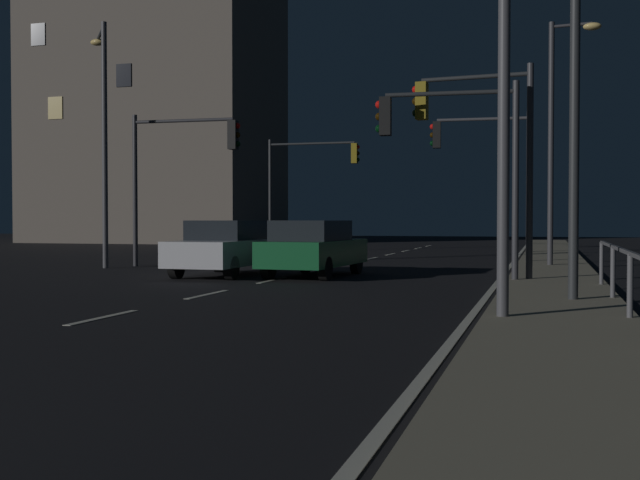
{
  "coord_description": "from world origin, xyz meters",
  "views": [
    {
      "loc": [
        6.87,
        -1.93,
        1.58
      ],
      "look_at": [
        0.97,
        18.16,
        1.04
      ],
      "focal_mm": 43.26,
      "sensor_mm": 36.0,
      "label": 1
    }
  ],
  "objects_px": {
    "street_lamp_median": "(103,123)",
    "traffic_light_near_left": "(485,156)",
    "street_lamp_across_street": "(590,52)",
    "traffic_light_near_right": "(451,141)",
    "street_lamp_corner": "(485,32)",
    "building_distant": "(156,23)",
    "car_oncoming": "(226,247)",
    "traffic_light_mid_right": "(478,131)",
    "traffic_light_far_left": "(308,172)",
    "traffic_light_far_right": "(181,159)",
    "car": "(314,247)",
    "street_lamp_far_end": "(558,121)"
  },
  "relations": [
    {
      "from": "traffic_light_mid_right",
      "to": "building_distant",
      "type": "bearing_deg",
      "value": 129.7
    },
    {
      "from": "street_lamp_across_street",
      "to": "traffic_light_far_right",
      "type": "bearing_deg",
      "value": 144.85
    },
    {
      "from": "traffic_light_near_left",
      "to": "traffic_light_far_right",
      "type": "bearing_deg",
      "value": -155.19
    },
    {
      "from": "car_oncoming",
      "to": "building_distant",
      "type": "xyz_separation_m",
      "value": [
        -18.43,
        30.23,
        14.99
      ]
    },
    {
      "from": "traffic_light_mid_right",
      "to": "street_lamp_corner",
      "type": "height_order",
      "value": "street_lamp_corner"
    },
    {
      "from": "street_lamp_corner",
      "to": "traffic_light_near_right",
      "type": "bearing_deg",
      "value": 100.83
    },
    {
      "from": "building_distant",
      "to": "traffic_light_mid_right",
      "type": "bearing_deg",
      "value": -50.3
    },
    {
      "from": "traffic_light_near_right",
      "to": "street_lamp_corner",
      "type": "bearing_deg",
      "value": -79.17
    },
    {
      "from": "traffic_light_far_left",
      "to": "traffic_light_near_right",
      "type": "relative_size",
      "value": 1.15
    },
    {
      "from": "traffic_light_mid_right",
      "to": "traffic_light_near_left",
      "type": "relative_size",
      "value": 1.0
    },
    {
      "from": "car_oncoming",
      "to": "traffic_light_near_left",
      "type": "height_order",
      "value": "traffic_light_near_left"
    },
    {
      "from": "traffic_light_near_right",
      "to": "street_lamp_across_street",
      "type": "bearing_deg",
      "value": -55.69
    },
    {
      "from": "traffic_light_far_right",
      "to": "street_lamp_across_street",
      "type": "distance_m",
      "value": 15.38
    },
    {
      "from": "street_lamp_across_street",
      "to": "building_distant",
      "type": "bearing_deg",
      "value": 128.01
    },
    {
      "from": "car_oncoming",
      "to": "traffic_light_mid_right",
      "type": "relative_size",
      "value": 0.84
    },
    {
      "from": "traffic_light_far_left",
      "to": "street_lamp_median",
      "type": "distance_m",
      "value": 13.64
    },
    {
      "from": "building_distant",
      "to": "car_oncoming",
      "type": "bearing_deg",
      "value": -58.62
    },
    {
      "from": "car",
      "to": "traffic_light_mid_right",
      "type": "xyz_separation_m",
      "value": [
        4.57,
        -0.86,
        2.99
      ]
    },
    {
      "from": "car_oncoming",
      "to": "street_lamp_far_end",
      "type": "relative_size",
      "value": 0.57
    },
    {
      "from": "street_lamp_far_end",
      "to": "street_lamp_across_street",
      "type": "bearing_deg",
      "value": -88.01
    },
    {
      "from": "traffic_light_far_left",
      "to": "traffic_light_near_right",
      "type": "xyz_separation_m",
      "value": [
        8.87,
        -16.72,
        -0.42
      ]
    },
    {
      "from": "traffic_light_mid_right",
      "to": "traffic_light_near_left",
      "type": "distance_m",
      "value": 8.39
    },
    {
      "from": "traffic_light_mid_right",
      "to": "traffic_light_near_right",
      "type": "height_order",
      "value": "traffic_light_mid_right"
    },
    {
      "from": "traffic_light_far_right",
      "to": "car",
      "type": "bearing_deg",
      "value": -28.31
    },
    {
      "from": "traffic_light_far_right",
      "to": "traffic_light_near_right",
      "type": "bearing_deg",
      "value": -24.99
    },
    {
      "from": "building_distant",
      "to": "traffic_light_far_right",
      "type": "bearing_deg",
      "value": -60.26
    },
    {
      "from": "traffic_light_mid_right",
      "to": "street_lamp_median",
      "type": "xyz_separation_m",
      "value": [
        -12.47,
        2.86,
        1.0
      ]
    },
    {
      "from": "street_lamp_far_end",
      "to": "traffic_light_near_left",
      "type": "bearing_deg",
      "value": 137.76
    },
    {
      "from": "car",
      "to": "street_lamp_median",
      "type": "xyz_separation_m",
      "value": [
        -7.9,
        2.0,
        3.99
      ]
    },
    {
      "from": "street_lamp_median",
      "to": "traffic_light_near_left",
      "type": "bearing_deg",
      "value": 24.62
    },
    {
      "from": "traffic_light_far_left",
      "to": "street_lamp_far_end",
      "type": "relative_size",
      "value": 0.71
    },
    {
      "from": "traffic_light_far_right",
      "to": "street_lamp_far_end",
      "type": "relative_size",
      "value": 0.66
    },
    {
      "from": "car_oncoming",
      "to": "building_distant",
      "type": "distance_m",
      "value": 38.45
    },
    {
      "from": "traffic_light_far_left",
      "to": "street_lamp_median",
      "type": "xyz_separation_m",
      "value": [
        -2.99,
        -13.28,
        0.87
      ]
    },
    {
      "from": "traffic_light_near_left",
      "to": "street_lamp_corner",
      "type": "height_order",
      "value": "street_lamp_corner"
    },
    {
      "from": "car_oncoming",
      "to": "traffic_light_near_left",
      "type": "bearing_deg",
      "value": 49.94
    },
    {
      "from": "traffic_light_near_left",
      "to": "building_distant",
      "type": "xyz_separation_m",
      "value": [
        -25.06,
        22.35,
        11.97
      ]
    },
    {
      "from": "car",
      "to": "street_lamp_across_street",
      "type": "relative_size",
      "value": 0.6
    },
    {
      "from": "traffic_light_near_left",
      "to": "street_lamp_median",
      "type": "bearing_deg",
      "value": -155.38
    },
    {
      "from": "traffic_light_far_left",
      "to": "traffic_light_far_right",
      "type": "distance_m",
      "value": 12.29
    },
    {
      "from": "traffic_light_far_left",
      "to": "building_distant",
      "type": "distance_m",
      "value": 24.71
    },
    {
      "from": "traffic_light_near_right",
      "to": "street_lamp_corner",
      "type": "distance_m",
      "value": 7.19
    },
    {
      "from": "street_lamp_far_end",
      "to": "street_lamp_corner",
      "type": "bearing_deg",
      "value": -95.26
    },
    {
      "from": "building_distant",
      "to": "street_lamp_median",
      "type": "bearing_deg",
      "value": -64.93
    },
    {
      "from": "traffic_light_near_right",
      "to": "street_lamp_far_end",
      "type": "xyz_separation_m",
      "value": [
        2.6,
        6.73,
        1.22
      ]
    },
    {
      "from": "traffic_light_far_right",
      "to": "street_lamp_median",
      "type": "distance_m",
      "value": 2.77
    },
    {
      "from": "street_lamp_median",
      "to": "street_lamp_across_street",
      "type": "bearing_deg",
      "value": -27.77
    },
    {
      "from": "traffic_light_near_right",
      "to": "street_lamp_far_end",
      "type": "height_order",
      "value": "street_lamp_far_end"
    },
    {
      "from": "car",
      "to": "traffic_light_far_left",
      "type": "relative_size",
      "value": 0.81
    },
    {
      "from": "street_lamp_across_street",
      "to": "traffic_light_near_left",
      "type": "bearing_deg",
      "value": 102.0
    }
  ]
}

